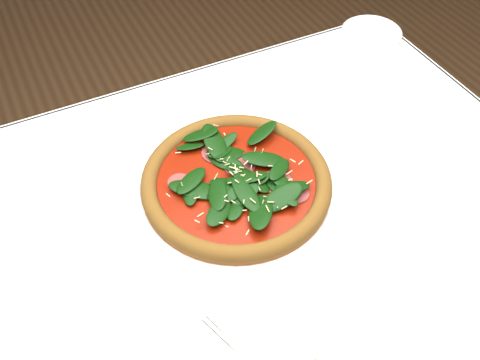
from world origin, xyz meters
name	(u,v)px	position (x,y,z in m)	size (l,w,h in m)	color
dining_table	(230,248)	(0.00, 0.00, 0.65)	(1.21, 0.81, 0.75)	white
plate	(236,188)	(0.03, 0.04, 0.76)	(0.39, 0.39, 0.02)	white
pizza	(236,180)	(0.03, 0.04, 0.78)	(0.42, 0.42, 0.04)	#A15727
fork	(244,350)	(-0.09, -0.23, 0.76)	(0.08, 0.17, 0.00)	silver
saucer_far	(372,32)	(0.54, 0.34, 0.76)	(0.14, 0.14, 0.01)	white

